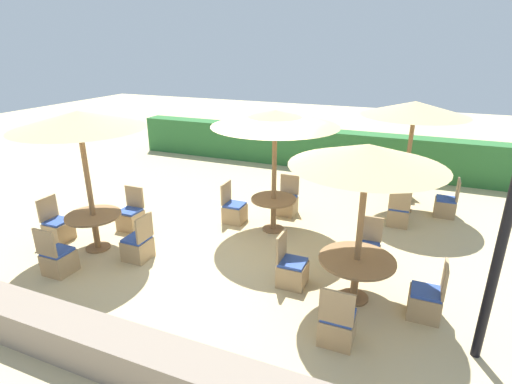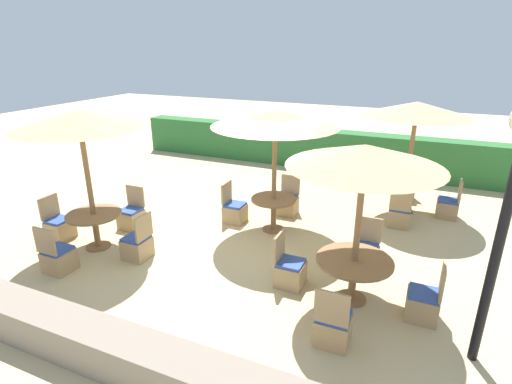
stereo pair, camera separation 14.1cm
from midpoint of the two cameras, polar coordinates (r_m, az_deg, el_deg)
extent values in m
plane|color=#C6B284|center=(8.39, -1.16, -7.09)|extent=(40.00, 40.00, 0.00)
cube|color=#2D6B33|center=(13.39, 9.39, 6.12)|extent=(13.00, 0.70, 1.25)
cube|color=gray|center=(5.62, -18.66, -20.79)|extent=(10.00, 0.56, 0.54)
cylinder|color=black|center=(5.60, 31.66, -7.97)|extent=(0.12, 0.12, 3.00)
cylinder|color=olive|center=(6.26, 14.94, -5.24)|extent=(0.10, 0.10, 2.48)
cone|color=tan|center=(5.86, 15.97, 5.03)|extent=(2.26, 2.26, 0.32)
cylinder|color=olive|center=(6.86, 13.99, -14.50)|extent=(0.48, 0.48, 0.03)
cylinder|color=olive|center=(6.69, 14.24, -12.19)|extent=(0.12, 0.12, 0.69)
cylinder|color=olive|center=(6.50, 14.51, -9.49)|extent=(1.20, 1.20, 0.04)
cube|color=tan|center=(6.70, 23.17, -14.75)|extent=(0.46, 0.46, 0.40)
cube|color=#2D4CA8|center=(6.58, 23.45, -13.14)|extent=(0.42, 0.42, 0.05)
cube|color=tan|center=(6.46, 25.67, -11.40)|extent=(0.04, 0.46, 0.48)
cube|color=tan|center=(5.89, 11.66, -18.66)|extent=(0.46, 0.46, 0.40)
cube|color=#2D4CA8|center=(5.76, 11.82, -16.92)|extent=(0.42, 0.42, 0.05)
cube|color=tan|center=(5.43, 11.53, -15.97)|extent=(0.46, 0.04, 0.48)
cube|color=tan|center=(6.95, 5.51, -11.62)|extent=(0.46, 0.46, 0.40)
cube|color=#2D4CA8|center=(6.83, 5.58, -10.02)|extent=(0.42, 0.42, 0.05)
cube|color=tan|center=(6.76, 3.95, -7.74)|extent=(0.04, 0.46, 0.48)
cube|color=tan|center=(7.66, 15.77, -9.08)|extent=(0.46, 0.46, 0.40)
cube|color=#2D4CA8|center=(7.56, 15.94, -7.60)|extent=(0.42, 0.42, 0.05)
cube|color=tan|center=(7.63, 16.36, -5.14)|extent=(0.46, 0.04, 0.48)
cylinder|color=olive|center=(8.26, -22.30, 0.96)|extent=(0.10, 0.10, 2.68)
cone|color=tan|center=(7.96, -23.52, 9.52)|extent=(2.38, 2.38, 0.32)
cylinder|color=olive|center=(8.76, -21.14, -7.22)|extent=(0.48, 0.48, 0.03)
cylinder|color=olive|center=(8.62, -21.43, -5.25)|extent=(0.12, 0.12, 0.70)
cylinder|color=olive|center=(8.47, -21.74, -2.99)|extent=(1.06, 1.06, 0.04)
cube|color=tan|center=(8.09, -25.80, -8.82)|extent=(0.46, 0.46, 0.40)
cube|color=#2D4CA8|center=(7.99, -26.05, -7.40)|extent=(0.42, 0.42, 0.05)
cube|color=tan|center=(7.77, -27.50, -6.27)|extent=(0.46, 0.04, 0.48)
cube|color=tan|center=(9.36, -25.78, -4.87)|extent=(0.46, 0.46, 0.40)
cube|color=#2D4CA8|center=(9.27, -25.99, -3.61)|extent=(0.42, 0.42, 0.05)
cube|color=tan|center=(9.33, -27.09, -1.88)|extent=(0.04, 0.46, 0.48)
cube|color=tan|center=(9.31, -16.95, -3.77)|extent=(0.46, 0.46, 0.40)
cube|color=#2D4CA8|center=(9.22, -17.10, -2.49)|extent=(0.42, 0.42, 0.05)
cube|color=tan|center=(9.27, -16.44, -0.53)|extent=(0.46, 0.04, 0.48)
cube|color=tan|center=(8.02, -16.13, -7.72)|extent=(0.46, 0.46, 0.40)
cube|color=#2D4CA8|center=(7.92, -16.29, -6.28)|extent=(0.42, 0.42, 0.05)
cube|color=tan|center=(7.69, -15.26, -4.83)|extent=(0.04, 0.46, 0.48)
cylinder|color=olive|center=(10.10, 21.48, 4.18)|extent=(0.10, 0.10, 2.58)
cone|color=tan|center=(9.86, 22.40, 10.93)|extent=(2.39, 2.39, 0.32)
cylinder|color=olive|center=(10.50, 20.59, -2.51)|extent=(0.48, 0.48, 0.03)
cylinder|color=olive|center=(10.39, 20.80, -0.88)|extent=(0.12, 0.12, 0.67)
cylinder|color=olive|center=(10.27, 21.05, 0.96)|extent=(0.92, 0.92, 0.04)
cube|color=tan|center=(9.59, 20.17, -3.43)|extent=(0.46, 0.46, 0.40)
cube|color=#2D4CA8|center=(9.51, 20.33, -2.19)|extent=(0.42, 0.42, 0.05)
cube|color=tan|center=(9.22, 20.43, -1.13)|extent=(0.46, 0.04, 0.48)
cube|color=tan|center=(11.24, 20.92, -0.04)|extent=(0.46, 0.46, 0.40)
cube|color=#2D4CA8|center=(11.17, 21.06, 1.04)|extent=(0.42, 0.42, 0.05)
cube|color=tan|center=(11.29, 21.30, 2.63)|extent=(0.46, 0.04, 0.48)
cube|color=tan|center=(10.51, 25.94, -2.21)|extent=(0.46, 0.46, 0.40)
cube|color=#2D4CA8|center=(10.43, 26.13, -1.07)|extent=(0.42, 0.42, 0.05)
cube|color=tan|center=(10.36, 27.50, 0.14)|extent=(0.04, 0.46, 0.48)
cylinder|color=olive|center=(8.43, 3.09, 2.45)|extent=(0.10, 0.10, 2.55)
cone|color=tan|center=(8.14, 3.25, 10.49)|extent=(2.62, 2.62, 0.32)
cylinder|color=olive|center=(8.90, 2.94, -5.29)|extent=(0.48, 0.48, 0.03)
cylinder|color=olive|center=(8.76, 2.98, -3.31)|extent=(0.12, 0.12, 0.70)
cylinder|color=olive|center=(8.62, 3.02, -1.05)|extent=(0.98, 0.98, 0.04)
cube|color=tan|center=(9.64, 4.88, -2.04)|extent=(0.46, 0.46, 0.40)
cube|color=#2D4CA8|center=(9.56, 4.92, -0.80)|extent=(0.42, 0.42, 0.05)
cube|color=tan|center=(9.66, 5.37, 1.08)|extent=(0.46, 0.04, 0.48)
cube|color=tan|center=(9.21, -2.56, -3.10)|extent=(0.46, 0.46, 0.40)
cube|color=#2D4CA8|center=(9.13, -2.59, -1.80)|extent=(0.42, 0.42, 0.05)
cube|color=tan|center=(9.12, -3.80, -0.06)|extent=(0.04, 0.46, 0.48)
camera|label=1|loc=(0.07, -89.52, 0.18)|focal=28.00mm
camera|label=2|loc=(0.07, 90.48, -0.18)|focal=28.00mm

